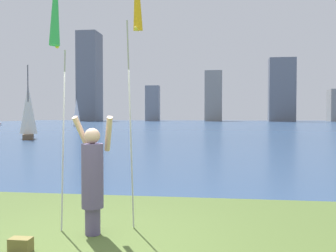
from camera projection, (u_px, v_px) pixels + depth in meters
ground at (204, 127)px, 55.66m from camera, size 120.00×138.00×0.12m
person at (93, 176)px, 5.59m from camera, size 0.66×0.49×1.81m
kite_flag_left at (56, 5)px, 5.54m from camera, size 0.16×0.48×4.29m
bag at (21, 245)px, 4.88m from camera, size 0.29×0.17×0.19m
sailboat_1 at (77, 113)px, 58.66m from camera, size 1.39×2.43×5.78m
sailboat_4 at (28, 112)px, 27.94m from camera, size 1.83×2.63×5.59m
skyline_tower_0 at (90, 77)px, 115.45m from camera, size 6.25×7.62×27.56m
skyline_tower_1 at (153, 103)px, 113.11m from camera, size 4.15×3.25×10.79m
skyline_tower_2 at (213, 96)px, 110.50m from camera, size 5.08×6.68×14.88m
skyline_tower_3 at (282, 90)px, 104.05m from camera, size 7.29×3.36×17.91m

